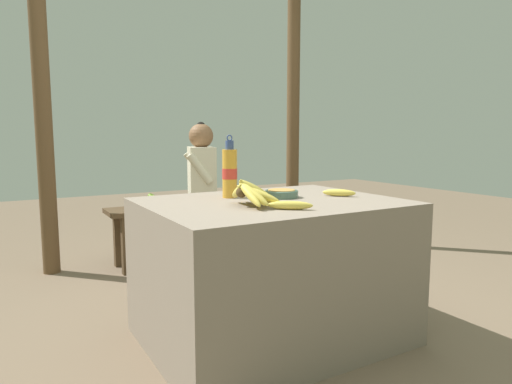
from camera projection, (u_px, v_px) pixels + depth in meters
name	position (u px, v px, depth m)	size (l,w,h in m)	color
ground_plane	(271.00, 336.00, 2.31)	(12.00, 12.00, 0.00)	#75604C
market_counter	(272.00, 270.00, 2.26)	(1.20, 0.92, 0.70)	gray
banana_bunch_ripe	(250.00, 192.00, 2.04)	(0.20, 0.31, 0.14)	#4C381E
serving_bowl	(281.00, 193.00, 2.32)	(0.17, 0.17, 0.04)	#4C6B5B
water_bottle	(230.00, 172.00, 2.31)	(0.08, 0.08, 0.32)	gold
loose_banana_front	(290.00, 205.00, 1.95)	(0.18, 0.15, 0.04)	#E0C64C
loose_banana_side	(339.00, 193.00, 2.36)	(0.14, 0.15, 0.04)	#E0C64C
wooden_bench	(197.00, 214.00, 3.69)	(1.42, 0.32, 0.46)	#4C3823
seated_vendor	(196.00, 180.00, 3.64)	(0.46, 0.43, 1.11)	#232328
banana_bunch_green	(153.00, 200.00, 3.49)	(0.15, 0.28, 0.12)	#4C381E
support_post_near	(43.00, 118.00, 3.24)	(0.12, 0.12, 2.26)	brown
support_post_far	(293.00, 122.00, 4.31)	(0.12, 0.12, 2.26)	brown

